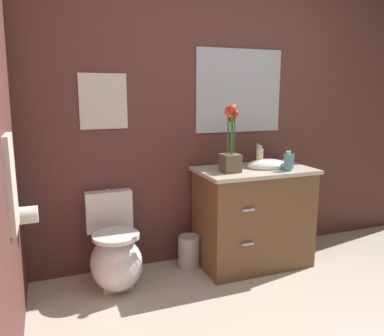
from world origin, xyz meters
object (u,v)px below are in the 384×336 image
object	(u,v)px
vanity_cabinet	(253,215)
wall_poster	(103,101)
toilet_paper_roll	(29,215)
trash_bin	(189,252)
flower_vase	(231,149)
lotion_bottle	(291,161)
wall_mirror	(239,91)
hanging_towel	(11,183)
toilet	(115,255)
soap_bottle	(288,162)
hand_wash_bottle	(260,157)

from	to	relation	value
vanity_cabinet	wall_poster	distance (m)	1.52
toilet_paper_roll	trash_bin	bearing A→B (deg)	13.57
flower_vase	lotion_bottle	distance (m)	0.54
lotion_bottle	wall_poster	bearing A→B (deg)	164.45
trash_bin	flower_vase	bearing A→B (deg)	-29.86
vanity_cabinet	toilet_paper_roll	distance (m)	1.74
wall_mirror	toilet_paper_roll	world-z (taller)	wall_mirror
wall_mirror	hanging_towel	distance (m)	1.99
toilet	soap_bottle	world-z (taller)	soap_bottle
lotion_bottle	hanging_towel	world-z (taller)	hanging_towel
wall_mirror	lotion_bottle	bearing A→B (deg)	-55.29
flower_vase	hand_wash_bottle	distance (m)	0.34
flower_vase	soap_bottle	xyz separation A→B (m)	(0.45, -0.13, -0.11)
hand_wash_bottle	wall_poster	world-z (taller)	wall_poster
flower_vase	lotion_bottle	size ratio (longest dim) A/B	3.59
toilet	lotion_bottle	bearing A→B (deg)	-5.21
flower_vase	hanging_towel	world-z (taller)	flower_vase
hand_wash_bottle	trash_bin	size ratio (longest dim) A/B	0.66
toilet	wall_mirror	world-z (taller)	wall_mirror
toilet	trash_bin	distance (m)	0.64
flower_vase	soap_bottle	size ratio (longest dim) A/B	3.33
hand_wash_bottle	wall_mirror	bearing A→B (deg)	105.14
vanity_cabinet	hand_wash_bottle	size ratio (longest dim) A/B	5.59
toilet	trash_bin	bearing A→B (deg)	8.07
soap_bottle	wall_poster	xyz separation A→B (m)	(-1.35, 0.47, 0.47)
toilet	lotion_bottle	xyz separation A→B (m)	(1.43, -0.13, 0.65)
flower_vase	toilet	bearing A→B (deg)	175.23
hand_wash_bottle	vanity_cabinet	bearing A→B (deg)	-148.54
soap_bottle	hand_wash_bottle	distance (m)	0.25
lotion_bottle	trash_bin	distance (m)	1.13
wall_poster	trash_bin	bearing A→B (deg)	-16.10
vanity_cabinet	hand_wash_bottle	distance (m)	0.49
soap_bottle	vanity_cabinet	bearing A→B (deg)	138.01
lotion_bottle	toilet	bearing A→B (deg)	174.79
toilet	toilet_paper_roll	distance (m)	0.74
lotion_bottle	wall_mirror	size ratio (longest dim) A/B	0.18
wall_mirror	toilet_paper_roll	size ratio (longest dim) A/B	7.27
lotion_bottle	wall_poster	xyz separation A→B (m)	(-1.43, 0.40, 0.48)
vanity_cabinet	flower_vase	size ratio (longest dim) A/B	1.91
flower_vase	trash_bin	world-z (taller)	flower_vase
flower_vase	toilet_paper_roll	xyz separation A→B (m)	(-1.47, -0.12, -0.33)
toilet	vanity_cabinet	distance (m)	1.17
vanity_cabinet	lotion_bottle	size ratio (longest dim) A/B	6.85
hand_wash_bottle	flower_vase	bearing A→B (deg)	-164.19
vanity_cabinet	lotion_bottle	world-z (taller)	vanity_cabinet
soap_bottle	lotion_bottle	world-z (taller)	soap_bottle
vanity_cabinet	toilet_paper_roll	bearing A→B (deg)	-174.34
flower_vase	wall_mirror	world-z (taller)	wall_mirror
vanity_cabinet	flower_vase	distance (m)	0.64
flower_vase	soap_bottle	world-z (taller)	flower_vase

